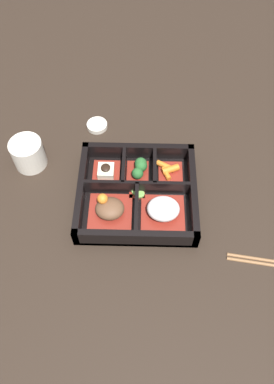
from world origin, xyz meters
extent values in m
plane|color=black|center=(0.00, 0.00, 0.00)|extent=(3.00, 3.00, 0.00)
cube|color=black|center=(0.00, 0.00, 0.01)|extent=(0.26, 0.24, 0.01)
cube|color=black|center=(0.00, -0.11, 0.02)|extent=(0.26, 0.01, 0.05)
cube|color=black|center=(0.00, 0.11, 0.02)|extent=(0.26, 0.01, 0.05)
cube|color=black|center=(-0.12, 0.00, 0.02)|extent=(0.01, 0.24, 0.05)
cube|color=black|center=(0.12, 0.00, 0.02)|extent=(0.01, 0.24, 0.05)
cube|color=black|center=(0.00, -0.01, 0.02)|extent=(0.23, 0.01, 0.05)
cube|color=black|center=(-0.04, -0.06, 0.02)|extent=(0.01, 0.10, 0.05)
cube|color=black|center=(0.03, -0.06, 0.02)|extent=(0.01, 0.10, 0.05)
cube|color=black|center=(0.00, 0.05, 0.02)|extent=(0.01, 0.12, 0.05)
cube|color=maroon|center=(-0.06, 0.05, 0.01)|extent=(0.10, 0.10, 0.01)
ellipsoid|color=silver|center=(-0.06, 0.05, 0.03)|extent=(0.07, 0.06, 0.04)
cube|color=maroon|center=(0.06, 0.05, 0.01)|extent=(0.10, 0.10, 0.01)
ellipsoid|color=brown|center=(0.06, 0.05, 0.03)|extent=(0.06, 0.06, 0.03)
sphere|color=orange|center=(0.07, 0.03, 0.05)|extent=(0.02, 0.02, 0.02)
cube|color=maroon|center=(-0.08, -0.06, 0.01)|extent=(0.06, 0.07, 0.01)
cylinder|color=orange|center=(-0.07, -0.06, 0.02)|extent=(0.02, 0.03, 0.01)
cylinder|color=orange|center=(-0.08, -0.07, 0.02)|extent=(0.04, 0.03, 0.02)
cylinder|color=orange|center=(-0.07, -0.08, 0.02)|extent=(0.05, 0.03, 0.01)
cube|color=maroon|center=(0.00, -0.06, 0.01)|extent=(0.05, 0.07, 0.01)
sphere|color=#265B28|center=(-0.01, -0.08, 0.03)|extent=(0.03, 0.03, 0.03)
sphere|color=#265B28|center=(-0.01, -0.07, 0.03)|extent=(0.03, 0.03, 0.03)
sphere|color=#265B28|center=(0.00, -0.05, 0.03)|extent=(0.03, 0.03, 0.03)
cube|color=maroon|center=(0.07, -0.06, 0.01)|extent=(0.06, 0.07, 0.01)
cube|color=beige|center=(0.07, -0.06, 0.02)|extent=(0.04, 0.04, 0.02)
ellipsoid|color=black|center=(0.07, -0.06, 0.04)|extent=(0.02, 0.02, 0.01)
cube|color=maroon|center=(0.00, -0.01, 0.01)|extent=(0.04, 0.04, 0.01)
cylinder|color=#75A84C|center=(0.00, -0.01, 0.02)|extent=(0.03, 0.03, 0.01)
cylinder|color=#75A84C|center=(-0.01, 0.00, 0.02)|extent=(0.02, 0.02, 0.00)
cylinder|color=#75A84C|center=(0.00, -0.01, 0.02)|extent=(0.02, 0.02, 0.01)
cylinder|color=beige|center=(0.26, -0.09, 0.04)|extent=(0.08, 0.08, 0.07)
cylinder|color=#597A38|center=(0.26, -0.09, 0.07)|extent=(0.06, 0.06, 0.01)
cylinder|color=beige|center=(0.11, -0.21, 0.01)|extent=(0.05, 0.05, 0.01)
cylinder|color=black|center=(0.11, -0.21, 0.01)|extent=(0.04, 0.04, 0.00)
camera|label=1|loc=(-0.01, 0.45, 0.73)|focal=35.00mm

